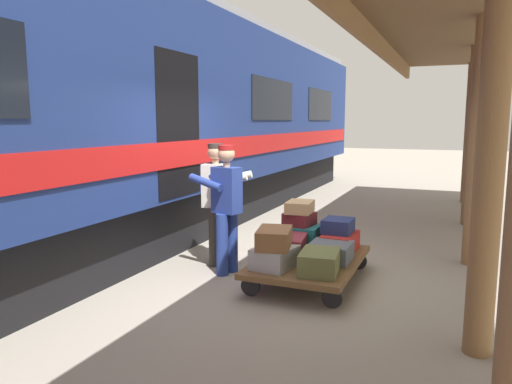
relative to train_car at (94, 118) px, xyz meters
The scene contains 16 objects.
ground_plane 3.84m from the train_car, behind, with size 60.00×60.00×0.00m, color gray.
platform_canopy 5.42m from the train_car, behind, with size 3.20×15.12×3.56m.
train_car is the anchor object (origin of this frame).
luggage_cart 3.90m from the train_car, behind, with size 1.20×1.86×0.30m.
suitcase_teal_softside 3.59m from the train_car, behind, with size 0.50×0.46×0.30m, color #1E666B.
suitcase_red_plastic 4.09m from the train_car, behind, with size 0.39×0.63×0.23m, color #AD231E.
suitcase_burgundy_valise 3.58m from the train_car, behind, with size 0.41×0.61×0.26m, color maroon.
suitcase_slate_roller 4.08m from the train_car, behind, with size 0.49×0.53×0.22m, color #4C515B.
suitcase_olive_duffel 4.13m from the train_car, 169.67° to the left, with size 0.42×0.57×0.25m, color brown.
suitcase_gray_aluminum 3.65m from the train_car, 167.96° to the left, with size 0.42×0.54×0.24m, color #9EA0A5.
suitcase_navy_fabric 3.98m from the train_car, behind, with size 0.37×0.42×0.19m, color navy.
suitcase_brown_leather 3.54m from the train_car, 167.86° to the left, with size 0.37×0.55×0.22m, color brown.
suitcase_maroon_trunk 3.46m from the train_car, behind, with size 0.35×0.38×0.18m, color maroon.
suitcase_tan_vintage 3.40m from the train_car, behind, with size 0.33×0.45×0.15m, color tan.
porter_in_overalls 2.61m from the train_car, behind, with size 0.72×0.53×1.70m.
porter_by_door 2.34m from the train_car, behind, with size 0.72×0.52×1.70m.
Camera 1 is at (-1.86, 5.84, 2.01)m, focal length 33.80 mm.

